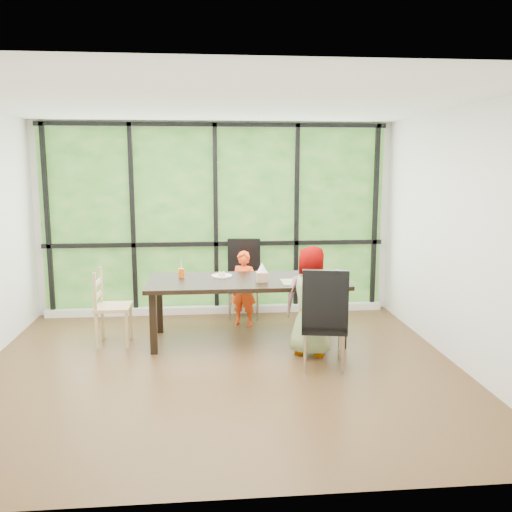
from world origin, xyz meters
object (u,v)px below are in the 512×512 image
at_px(white_mug, 337,274).
at_px(tissue_box, 262,277).
at_px(child_toddler, 244,289).
at_px(chair_end_beech, 114,307).
at_px(plate_near, 301,281).
at_px(dining_table, 247,310).
at_px(chair_interior_leather, 324,318).
at_px(orange_cup, 181,273).
at_px(plate_far, 222,276).
at_px(chair_window_leather, 244,279).
at_px(child_older, 313,301).
at_px(green_cup, 329,279).

xyz_separation_m(white_mug, tissue_box, (-0.94, -0.16, 0.01)).
height_order(child_toddler, tissue_box, child_toddler).
xyz_separation_m(chair_end_beech, plate_near, (2.21, -0.20, 0.31)).
relative_size(dining_table, chair_interior_leather, 2.19).
relative_size(plate_near, orange_cup, 2.17).
bearing_deg(dining_table, white_mug, 1.25).
height_order(chair_interior_leather, plate_far, chair_interior_leather).
bearing_deg(chair_window_leather, white_mug, -36.90).
relative_size(white_mug, tissue_box, 0.68).
bearing_deg(chair_interior_leather, orange_cup, -28.07).
bearing_deg(chair_end_beech, plate_near, -95.38).
height_order(chair_interior_leather, white_mug, chair_interior_leather).
relative_size(child_older, white_mug, 13.71).
xyz_separation_m(chair_window_leather, chair_end_beech, (-1.61, -1.01, -0.09)).
distance_m(chair_window_leather, plate_far, 0.89).
height_order(chair_interior_leather, green_cup, chair_interior_leather).
distance_m(chair_interior_leather, tissue_box, 1.05).
bearing_deg(child_toddler, plate_far, -101.84).
height_order(child_toddler, child_older, child_older).
height_order(plate_far, white_mug, white_mug).
xyz_separation_m(child_toddler, tissue_box, (0.17, -0.74, 0.31)).
height_order(chair_end_beech, plate_far, chair_end_beech).
distance_m(orange_cup, tissue_box, 1.01).
bearing_deg(child_toddler, chair_window_leather, 110.34).
height_order(dining_table, plate_far, plate_far).
distance_m(orange_cup, green_cup, 1.79).
relative_size(chair_interior_leather, white_mug, 12.04).
bearing_deg(chair_end_beech, chair_window_leather, -58.02).
bearing_deg(plate_near, chair_end_beech, 174.81).
height_order(dining_table, plate_near, plate_near).
bearing_deg(white_mug, chair_window_leather, 137.62).
distance_m(chair_window_leather, orange_cup, 1.17).
bearing_deg(orange_cup, chair_window_leather, 44.31).
height_order(chair_end_beech, tissue_box, chair_end_beech).
bearing_deg(plate_far, chair_window_leather, 67.81).
xyz_separation_m(chair_interior_leather, plate_far, (-1.02, 1.19, 0.22)).
bearing_deg(chair_window_leather, green_cup, -49.54).
distance_m(child_toddler, plate_far, 0.56).
xyz_separation_m(orange_cup, green_cup, (1.72, -0.49, -0.00)).
height_order(chair_interior_leather, orange_cup, chair_interior_leather).
distance_m(chair_window_leather, green_cup, 1.59).
height_order(child_older, green_cup, child_older).
height_order(plate_far, orange_cup, orange_cup).
xyz_separation_m(dining_table, child_older, (0.70, -0.56, 0.24)).
bearing_deg(chair_window_leather, plate_near, -58.48).
height_order(chair_end_beech, white_mug, chair_end_beech).
relative_size(child_older, plate_far, 4.84).
relative_size(dining_table, plate_far, 9.31).
bearing_deg(green_cup, tissue_box, 169.12).
xyz_separation_m(dining_table, tissue_box, (0.17, -0.13, 0.43)).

